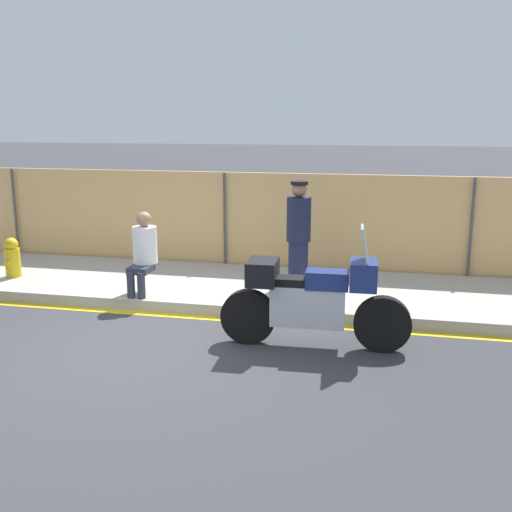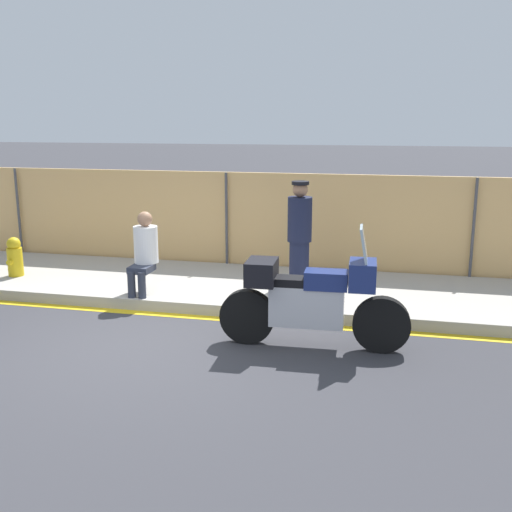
{
  "view_description": "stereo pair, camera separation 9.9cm",
  "coord_description": "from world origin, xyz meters",
  "px_view_note": "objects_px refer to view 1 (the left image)",
  "views": [
    {
      "loc": [
        2.84,
        -6.63,
        2.79
      ],
      "look_at": [
        1.12,
        1.35,
        0.92
      ],
      "focal_mm": 42.0,
      "sensor_mm": 36.0,
      "label": 1
    },
    {
      "loc": [
        2.94,
        -6.6,
        2.79
      ],
      "look_at": [
        1.12,
        1.35,
        0.92
      ],
      "focal_mm": 42.0,
      "sensor_mm": 36.0,
      "label": 2
    }
  ],
  "objects_px": {
    "officer_standing": "(299,232)",
    "person_seated_on_curb": "(144,249)",
    "motorcycle": "(312,299)",
    "fire_hydrant": "(12,258)"
  },
  "relations": [
    {
      "from": "fire_hydrant",
      "to": "motorcycle",
      "type": "bearing_deg",
      "value": -17.91
    },
    {
      "from": "person_seated_on_curb",
      "to": "fire_hydrant",
      "type": "relative_size",
      "value": 1.86
    },
    {
      "from": "fire_hydrant",
      "to": "person_seated_on_curb",
      "type": "bearing_deg",
      "value": -9.01
    },
    {
      "from": "motorcycle",
      "to": "officer_standing",
      "type": "distance_m",
      "value": 2.36
    },
    {
      "from": "motorcycle",
      "to": "officer_standing",
      "type": "relative_size",
      "value": 1.42
    },
    {
      "from": "officer_standing",
      "to": "fire_hydrant",
      "type": "distance_m",
      "value": 4.86
    },
    {
      "from": "officer_standing",
      "to": "person_seated_on_curb",
      "type": "relative_size",
      "value": 1.34
    },
    {
      "from": "officer_standing",
      "to": "motorcycle",
      "type": "bearing_deg",
      "value": -77.41
    },
    {
      "from": "officer_standing",
      "to": "person_seated_on_curb",
      "type": "distance_m",
      "value": 2.45
    },
    {
      "from": "motorcycle",
      "to": "person_seated_on_curb",
      "type": "height_order",
      "value": "motorcycle"
    }
  ]
}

